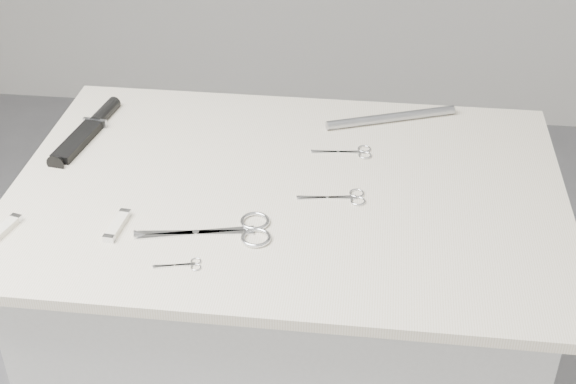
# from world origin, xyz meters

# --- Properties ---
(plinth) EXTENTS (0.90, 0.60, 0.90)m
(plinth) POSITION_xyz_m (0.00, 0.00, 0.45)
(plinth) COLOR beige
(plinth) RESTS_ON ground
(display_board) EXTENTS (1.00, 0.70, 0.02)m
(display_board) POSITION_xyz_m (0.00, 0.00, 0.91)
(display_board) COLOR beige
(display_board) RESTS_ON plinth
(large_shears) EXTENTS (0.23, 0.10, 0.01)m
(large_shears) POSITION_xyz_m (-0.07, -0.15, 0.92)
(large_shears) COLOR silver
(large_shears) RESTS_ON display_board
(embroidery_scissors_a) EXTENTS (0.12, 0.05, 0.00)m
(embroidery_scissors_a) POSITION_xyz_m (0.10, -0.03, 0.92)
(embroidery_scissors_a) COLOR silver
(embroidery_scissors_a) RESTS_ON display_board
(embroidery_scissors_b) EXTENTS (0.12, 0.05, 0.00)m
(embroidery_scissors_b) POSITION_xyz_m (0.11, 0.13, 0.92)
(embroidery_scissors_b) COLOR silver
(embroidery_scissors_b) RESTS_ON display_board
(tiny_scissors) EXTENTS (0.08, 0.04, 0.00)m
(tiny_scissors) POSITION_xyz_m (-0.13, -0.24, 0.92)
(tiny_scissors) COLOR silver
(tiny_scissors) RESTS_ON display_board
(sheathed_knife) EXTENTS (0.07, 0.25, 0.03)m
(sheathed_knife) POSITION_xyz_m (-0.42, 0.15, 0.93)
(sheathed_knife) COLOR black
(sheathed_knife) RESTS_ON display_board
(pocket_knife_a) EXTENTS (0.04, 0.09, 0.01)m
(pocket_knife_a) POSITION_xyz_m (-0.45, -0.20, 0.93)
(pocket_knife_a) COLOR white
(pocket_knife_a) RESTS_ON display_board
(pocket_knife_b) EXTENTS (0.03, 0.09, 0.01)m
(pocket_knife_b) POSITION_xyz_m (-0.27, -0.16, 0.93)
(pocket_knife_b) COLOR white
(pocket_knife_b) RESTS_ON display_board
(metal_rail) EXTENTS (0.27, 0.12, 0.02)m
(metal_rail) POSITION_xyz_m (0.18, 0.27, 0.93)
(metal_rail) COLOR #96999E
(metal_rail) RESTS_ON display_board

